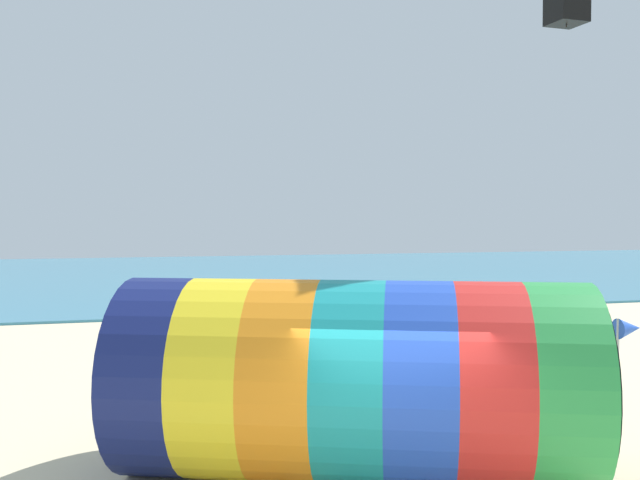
# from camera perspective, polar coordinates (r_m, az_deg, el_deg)

# --- Properties ---
(sea) EXTENTS (120.00, 40.00, 0.10)m
(sea) POSITION_cam_1_polar(r_m,az_deg,el_deg) (48.27, -10.66, -2.75)
(sea) COLOR teal
(sea) RESTS_ON ground
(giant_inflatable_tube) EXTENTS (7.63, 5.42, 3.07)m
(giant_inflatable_tube) POSITION_cam_1_polar(r_m,az_deg,el_deg) (11.10, 2.79, -11.12)
(giant_inflatable_tube) COLOR navy
(giant_inflatable_tube) RESTS_ON ground
(bystander_near_water) EXTENTS (0.42, 0.40, 1.76)m
(bystander_near_water) POSITION_cam_1_polar(r_m,az_deg,el_deg) (23.33, 13.39, -5.79)
(bystander_near_water) COLOR #726651
(bystander_near_water) RESTS_ON ground
(beach_flag) EXTENTS (0.47, 0.36, 2.28)m
(beach_flag) POSITION_cam_1_polar(r_m,az_deg,el_deg) (13.47, 23.42, -6.87)
(beach_flag) COLOR silver
(beach_flag) RESTS_ON ground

